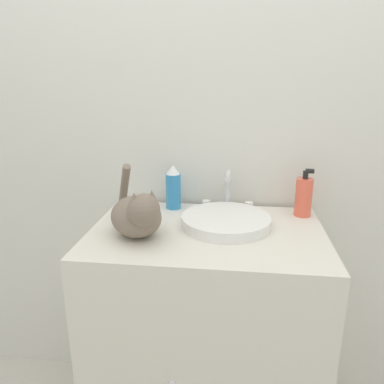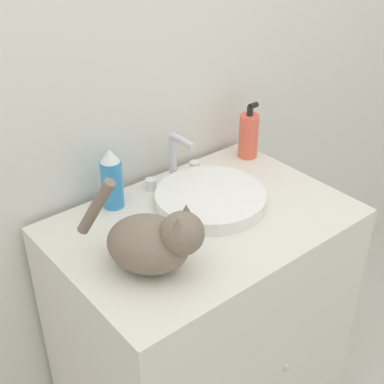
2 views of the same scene
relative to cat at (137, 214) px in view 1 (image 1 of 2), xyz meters
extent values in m
cube|color=silver|center=(0.22, 0.40, 0.27)|extent=(6.00, 0.05, 2.50)
cube|color=silver|center=(0.22, 0.08, -0.53)|extent=(0.82, 0.56, 0.90)
sphere|color=silver|center=(0.14, -0.20, -0.49)|extent=(0.02, 0.02, 0.02)
cylinder|color=white|center=(0.29, 0.13, -0.06)|extent=(0.32, 0.32, 0.04)
cylinder|color=silver|center=(0.29, 0.30, 0.00)|extent=(0.02, 0.02, 0.15)
cylinder|color=silver|center=(0.29, 0.25, 0.07)|extent=(0.02, 0.10, 0.02)
cylinder|color=white|center=(0.20, 0.30, -0.06)|extent=(0.03, 0.03, 0.03)
cylinder|color=white|center=(0.37, 0.30, -0.06)|extent=(0.03, 0.03, 0.03)
ellipsoid|color=#7A6B5B|center=(-0.01, 0.01, -0.01)|extent=(0.25, 0.26, 0.13)
sphere|color=#7A6B5B|center=(0.04, -0.06, 0.04)|extent=(0.14, 0.14, 0.10)
cone|color=#7A6B5B|center=(0.01, -0.08, 0.08)|extent=(0.05, 0.05, 0.04)
cone|color=#7A6B5B|center=(0.06, -0.05, 0.08)|extent=(0.05, 0.05, 0.04)
cylinder|color=#7A6B5B|center=(-0.08, 0.12, 0.06)|extent=(0.08, 0.11, 0.17)
cylinder|color=#EF6047|center=(0.58, 0.27, -0.01)|extent=(0.06, 0.06, 0.15)
cylinder|color=black|center=(0.58, 0.27, 0.08)|extent=(0.02, 0.02, 0.03)
cylinder|color=black|center=(0.59, 0.27, 0.10)|extent=(0.03, 0.02, 0.02)
cylinder|color=#338CCC|center=(0.07, 0.30, -0.01)|extent=(0.06, 0.06, 0.14)
cone|color=white|center=(0.07, 0.30, 0.08)|extent=(0.05, 0.05, 0.04)
camera|label=1|loc=(0.32, -1.12, 0.43)|focal=35.00mm
camera|label=2|loc=(-0.57, -0.83, 0.76)|focal=50.00mm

